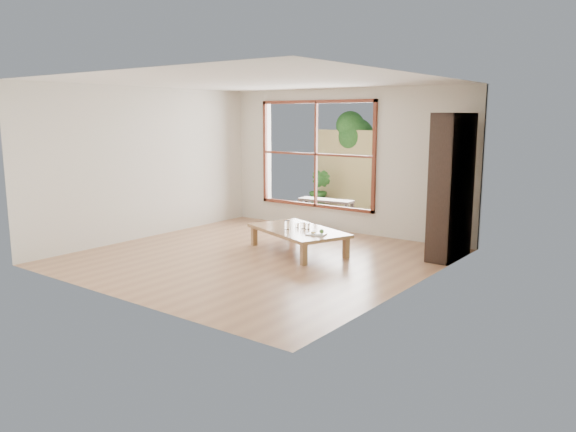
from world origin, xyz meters
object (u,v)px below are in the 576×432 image
Objects in this scene: bookshelf at (451,187)px; garden_bench at (326,202)px; low_table at (298,232)px; food_tray at (317,233)px.

bookshelf reaches higher than garden_bench.
low_table is 5.87× the size of food_tray.
food_tray is at bearing 0.31° from low_table.
bookshelf is (2.04, 1.05, 0.76)m from low_table.
low_table is 0.87× the size of bookshelf.
food_tray is 3.42m from garden_bench.
bookshelf reaches higher than low_table.
food_tray is 0.27× the size of garden_bench.
low_table is at bearing -152.69° from bookshelf.
bookshelf is at bearing 23.93° from food_tray.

